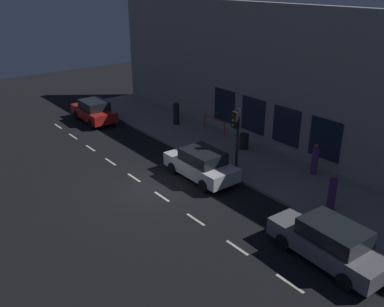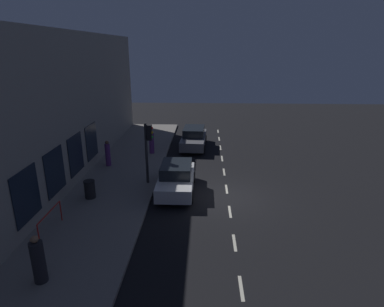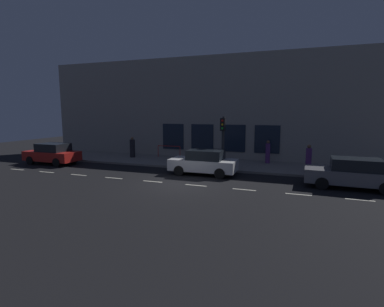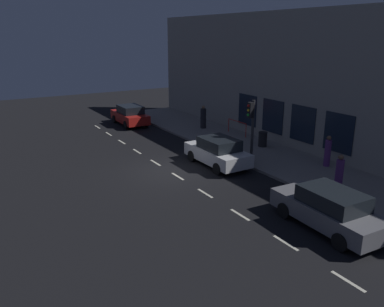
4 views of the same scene
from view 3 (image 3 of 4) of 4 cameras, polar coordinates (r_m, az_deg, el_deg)
name	(u,v)px [view 3 (image 3 of 4)]	position (r m, az deg, el deg)	size (l,w,h in m)	color
ground_plane	(179,184)	(15.90, -2.66, -6.05)	(60.00, 60.00, 0.00)	black
sidewalk	(210,164)	(21.67, 3.57, -2.01)	(4.50, 32.00, 0.15)	gray
building_facade	(219,109)	(23.80, 5.36, 8.88)	(0.65, 32.00, 8.44)	gray
lane_centre_line	(196,185)	(15.56, 0.77, -6.34)	(0.12, 27.20, 0.01)	beige
traffic_light	(223,134)	(19.22, 6.17, 3.92)	(0.50, 0.32, 3.49)	#2D2D30
parked_car_0	(353,173)	(16.94, 29.28, -3.47)	(2.04, 4.58, 1.58)	slate
parked_car_1	(52,154)	(24.27, -25.99, -0.03)	(1.95, 4.18, 1.58)	red
parked_car_2	(204,162)	(18.10, 2.37, -1.73)	(1.93, 4.17, 1.58)	silver
pedestrian_0	(132,148)	(24.65, -11.76, 1.08)	(0.61, 0.61, 1.72)	#232328
pedestrian_1	(268,152)	(22.08, 14.82, 0.20)	(0.44, 0.44, 1.69)	#5B2D70
pedestrian_2	(309,159)	(19.63, 22.14, -1.05)	(0.49, 0.49, 1.75)	#5B2D70
trash_bin	(205,154)	(22.59, 2.60, -0.18)	(0.57, 0.57, 0.94)	black
red_railing	(169,149)	(24.18, -4.62, 0.94)	(0.05, 2.06, 0.97)	red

